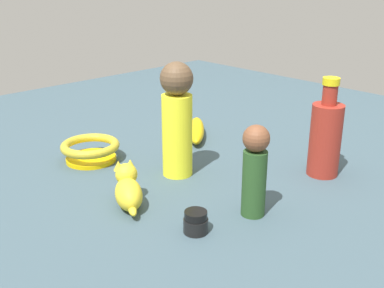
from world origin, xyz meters
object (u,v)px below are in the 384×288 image
Objects in this scene: bottle_tall at (326,137)px; person_figure_adult at (177,119)px; cat_figurine at (128,189)px; nail_polish_jar at (196,222)px; bowl at (90,149)px; person_figure_child at (255,169)px; banana at (196,130)px.

bottle_tall is 0.87× the size of person_figure_adult.
person_figure_adult is at bearing 15.01° from cat_figurine.
nail_polish_jar is at bearing -124.85° from person_figure_adult.
bottle_tall is 0.33m from person_figure_adult.
bowl is 0.25m from person_figure_adult.
bottle_tall is 0.46m from cat_figurine.
cat_figurine is (-0.17, -0.05, -0.10)m from person_figure_adult.
person_figure_adult is at bearing -63.95° from bowl.
person_figure_child is 1.27× the size of bowl.
person_figure_adult is (-0.24, 0.23, 0.04)m from bottle_tall.
nail_polish_jar is at bearing -81.02° from cat_figurine.
bottle_tall is 0.39m from nail_polish_jar.
nail_polish_jar is at bearing 177.45° from bottle_tall.
person_figure_child is at bearing -177.56° from bottle_tall.
person_figure_child is at bearing -165.76° from banana.
nail_polish_jar is at bearing 167.21° from person_figure_child.
bowl is at bearing 127.96° from bottle_tall.
person_figure_child is 0.25m from cat_figurine.
cat_figurine is at bearing 156.12° from bottle_tall.
bowl is 0.72× the size of banana.
person_figure_adult is at bearing 170.46° from banana.
cat_figurine reaches higher than nail_polish_jar.
banana is at bearing 59.70° from person_figure_child.
person_figure_adult is 0.20m from cat_figurine.
bottle_tall reaches higher than banana.
person_figure_child is 0.15m from nail_polish_jar.
cat_figurine reaches higher than bowl.
cat_figurine is at bearing 127.91° from person_figure_child.
bowl is 0.31m from banana.
bottle_tall is (0.26, 0.01, -0.00)m from person_figure_child.
cat_figurine is at bearing -106.28° from bowl.
bowl reaches higher than banana.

